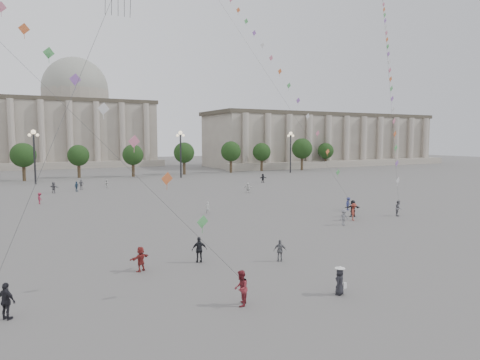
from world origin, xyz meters
name	(u,v)px	position (x,y,z in m)	size (l,w,h in m)	color
ground	(321,272)	(0.00, 0.00, 0.00)	(360.00, 360.00, 0.00)	#5D5A57
hall_east	(324,140)	(75.00, 93.89, 8.43)	(84.00, 26.22, 17.20)	gray
hall_central	(77,122)	(0.00, 129.22, 14.23)	(48.30, 34.30, 35.50)	gray
tree_row	(106,154)	(0.00, 78.00, 5.39)	(137.12, 5.12, 8.00)	#34281A
lamp_post_mid_west	(34,147)	(-15.00, 70.00, 7.35)	(2.00, 0.90, 10.65)	#262628
lamp_post_mid_east	(181,145)	(15.00, 70.00, 7.35)	(2.00, 0.90, 10.65)	#262628
lamp_post_far_east	(291,145)	(45.00, 70.00, 7.35)	(2.00, 0.90, 10.65)	#262628
person_crowd_0	(76,186)	(-9.27, 54.19, 0.85)	(1.00, 0.42, 1.71)	navy
person_crowd_3	(353,208)	(16.04, 14.64, 0.96)	(1.79, 0.57, 1.93)	black
person_crowd_4	(107,184)	(-3.84, 56.84, 0.79)	(1.46, 0.47, 1.58)	silver
person_crowd_6	(344,217)	(11.85, 11.33, 0.84)	(1.08, 0.62, 1.68)	slate
person_crowd_7	(248,188)	(15.73, 39.32, 0.84)	(1.56, 0.50, 1.68)	silver
person_crowd_8	(354,212)	(14.59, 12.88, 0.95)	(1.23, 0.71, 1.91)	maroon
person_crowd_9	(263,178)	(26.05, 51.93, 0.91)	(1.68, 0.54, 1.81)	black
person_crowd_12	(54,187)	(-12.86, 53.70, 0.92)	(1.71, 0.54, 1.84)	slate
person_crowd_13	(207,208)	(1.84, 23.80, 0.76)	(0.55, 0.36, 1.52)	beige
person_crowd_16	(81,185)	(-8.23, 56.61, 0.88)	(1.04, 0.43, 1.77)	slate
person_crowd_17	(40,198)	(-15.46, 41.83, 0.79)	(1.02, 0.58, 1.57)	maroon
tourist_1	(6,301)	(-18.68, 1.13, 0.95)	(1.11, 0.46, 1.89)	black
tourist_2	(141,259)	(-10.77, 5.78, 0.85)	(1.58, 0.50, 1.70)	maroon
tourist_3	(280,251)	(-1.11, 3.39, 0.80)	(0.94, 0.39, 1.61)	slate
tourist_4	(199,250)	(-6.46, 5.86, 0.94)	(1.10, 0.46, 1.89)	black
kite_flyer_0	(241,288)	(-7.51, -2.67, 0.97)	(0.94, 0.74, 1.94)	maroon
kite_flyer_1	(348,204)	(18.69, 18.35, 0.82)	(1.05, 0.61, 1.63)	navy
kite_flyer_2	(398,208)	(21.10, 12.57, 0.91)	(0.88, 0.69, 1.82)	slate
hat_person	(340,280)	(-1.69, -3.84, 0.83)	(0.91, 0.83, 1.69)	black
kite_train_mid	(227,0)	(11.36, 37.94, 29.81)	(14.38, 36.62, 65.06)	#3F3F3F
kite_train_east	(389,62)	(33.16, 26.33, 20.66)	(22.84, 25.45, 49.06)	#3F3F3F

